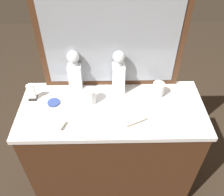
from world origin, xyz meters
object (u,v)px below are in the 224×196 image
object	(u,v)px
silver_brush_center	(52,123)
porcelain_dish	(54,103)
crystal_tumbler_far_right	(90,97)
napkin_holder	(32,93)
crystal_decanter_right	(118,76)
silver_brush_left	(134,120)
crystal_tumbler_far_left	(158,90)
crystal_decanter_left	(75,75)

from	to	relation	value
silver_brush_center	porcelain_dish	distance (m)	0.18
crystal_tumbler_far_right	napkin_holder	distance (m)	0.37
crystal_decanter_right	silver_brush_left	bearing A→B (deg)	-73.20
silver_brush_left	porcelain_dish	xyz separation A→B (m)	(-0.49, 0.16, -0.01)
crystal_tumbler_far_left	crystal_tumbler_far_right	distance (m)	0.44
crystal_decanter_left	crystal_tumbler_far_left	world-z (taller)	crystal_decanter_left
crystal_decanter_right	crystal_tumbler_far_right	bearing A→B (deg)	-148.41
crystal_tumbler_far_right	silver_brush_center	bearing A→B (deg)	-139.06
crystal_tumbler_far_left	crystal_tumbler_far_right	bearing A→B (deg)	-172.27
crystal_tumbler_far_right	silver_brush_left	bearing A→B (deg)	-32.57
silver_brush_left	crystal_decanter_right	bearing A→B (deg)	106.80
crystal_tumbler_far_right	crystal_tumbler_far_left	bearing A→B (deg)	7.73
crystal_decanter_left	crystal_decanter_right	bearing A→B (deg)	-4.69
crystal_decanter_right	crystal_tumbler_far_left	distance (m)	0.27
crystal_tumbler_far_right	silver_brush_center	size ratio (longest dim) A/B	0.65
crystal_decanter_left	silver_brush_left	world-z (taller)	crystal_decanter_left
crystal_decanter_left	crystal_tumbler_far_right	distance (m)	0.18
silver_brush_left	silver_brush_center	bearing A→B (deg)	-178.44
crystal_tumbler_far_left	silver_brush_center	size ratio (longest dim) A/B	0.60
crystal_decanter_left	crystal_decanter_right	size ratio (longest dim) A/B	0.97
crystal_tumbler_far_right	napkin_holder	bearing A→B (deg)	173.73
napkin_holder	silver_brush_center	bearing A→B (deg)	-54.16
crystal_decanter_left	crystal_tumbler_far_right	bearing A→B (deg)	-54.30
crystal_tumbler_far_right	silver_brush_left	xyz separation A→B (m)	(0.26, -0.17, -0.03)
silver_brush_center	napkin_holder	distance (m)	0.28
crystal_tumbler_far_left	silver_brush_center	bearing A→B (deg)	-159.52
silver_brush_left	napkin_holder	distance (m)	0.67
silver_brush_center	crystal_tumbler_far_left	bearing A→B (deg)	20.48
crystal_tumbler_far_left	silver_brush_left	world-z (taller)	crystal_tumbler_far_left
crystal_decanter_right	crystal_tumbler_far_left	world-z (taller)	crystal_decanter_right
crystal_decanter_left	silver_brush_left	bearing A→B (deg)	-40.00
crystal_tumbler_far_right	silver_brush_center	distance (m)	0.28
silver_brush_left	porcelain_dish	bearing A→B (deg)	161.77
crystal_tumbler_far_right	porcelain_dish	size ratio (longest dim) A/B	1.34
porcelain_dish	crystal_decanter_left	bearing A→B (deg)	45.81
silver_brush_center	napkin_holder	size ratio (longest dim) A/B	1.43
crystal_tumbler_far_left	porcelain_dish	world-z (taller)	crystal_tumbler_far_left
crystal_decanter_left	porcelain_dish	bearing A→B (deg)	-134.19
crystal_tumbler_far_left	napkin_holder	bearing A→B (deg)	-178.69
crystal_decanter_left	napkin_holder	xyz separation A→B (m)	(-0.27, -0.09, -0.07)
silver_brush_center	porcelain_dish	world-z (taller)	silver_brush_center
crystal_decanter_right	napkin_holder	size ratio (longest dim) A/B	2.73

